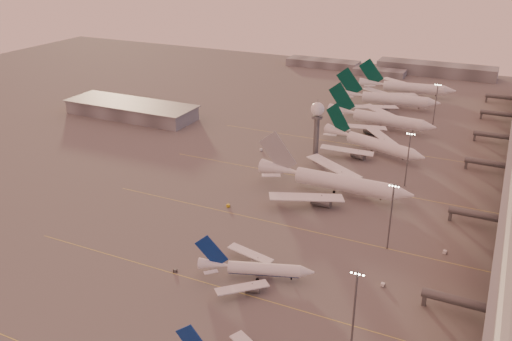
% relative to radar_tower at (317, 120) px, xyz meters
% --- Properties ---
extents(ground, '(700.00, 700.00, 0.00)m').
position_rel_radar_tower_xyz_m(ground, '(-5.00, -120.00, -20.95)').
color(ground, '#595656').
rests_on(ground, ground).
extents(taxiway_markings, '(180.00, 185.25, 0.02)m').
position_rel_radar_tower_xyz_m(taxiway_markings, '(25.00, -64.00, -20.94)').
color(taxiway_markings, '#E2D450').
rests_on(taxiway_markings, ground).
extents(hangar, '(82.00, 27.00, 8.50)m').
position_rel_radar_tower_xyz_m(hangar, '(-125.00, 20.00, -16.63)').
color(hangar, slate).
rests_on(hangar, ground).
extents(radar_tower, '(6.40, 6.40, 31.10)m').
position_rel_radar_tower_xyz_m(radar_tower, '(0.00, 0.00, 0.00)').
color(radar_tower, '#5A5C61').
rests_on(radar_tower, ground).
extents(mast_a, '(3.60, 0.56, 25.00)m').
position_rel_radar_tower_xyz_m(mast_a, '(53.00, -120.00, -7.21)').
color(mast_a, '#5A5C61').
rests_on(mast_a, ground).
extents(mast_b, '(3.60, 0.56, 25.00)m').
position_rel_radar_tower_xyz_m(mast_b, '(50.00, -65.00, -7.21)').
color(mast_b, '#5A5C61').
rests_on(mast_b, ground).
extents(mast_c, '(3.60, 0.56, 25.00)m').
position_rel_radar_tower_xyz_m(mast_c, '(45.00, -10.00, -7.21)').
color(mast_c, '#5A5C61').
rests_on(mast_c, ground).
extents(mast_d, '(3.60, 0.56, 25.00)m').
position_rel_radar_tower_xyz_m(mast_d, '(43.00, 80.00, -7.21)').
color(mast_d, '#5A5C61').
rests_on(mast_d, ground).
extents(distant_horizon, '(165.00, 37.50, 9.00)m').
position_rel_radar_tower_xyz_m(distant_horizon, '(-2.38, 205.14, -17.06)').
color(distant_horizon, slate).
rests_on(distant_horizon, ground).
extents(narrowbody_mid, '(36.60, 28.71, 14.83)m').
position_rel_radar_tower_xyz_m(narrowbody_mid, '(16.27, -101.01, -17.95)').
color(narrowbody_mid, white).
rests_on(narrowbody_mid, ground).
extents(widebody_white, '(68.02, 54.53, 23.94)m').
position_rel_radar_tower_xyz_m(widebody_white, '(19.18, -30.70, -16.80)').
color(widebody_white, white).
rests_on(widebody_white, ground).
extents(greentail_a, '(56.33, 44.73, 21.29)m').
position_rel_radar_tower_xyz_m(greentail_a, '(22.22, 22.98, -17.19)').
color(greentail_a, white).
rests_on(greentail_a, ground).
extents(greentail_b, '(64.14, 51.54, 23.33)m').
position_rel_radar_tower_xyz_m(greentail_b, '(16.41, 62.99, -16.83)').
color(greentail_b, white).
rests_on(greentail_b, ground).
extents(greentail_c, '(66.02, 53.13, 23.98)m').
position_rel_radar_tower_xyz_m(greentail_c, '(10.79, 104.93, -16.71)').
color(greentail_c, white).
rests_on(greentail_c, ground).
extents(greentail_d, '(65.49, 52.65, 23.81)m').
position_rel_radar_tower_xyz_m(greentail_d, '(16.06, 139.25, -16.74)').
color(greentail_d, white).
rests_on(greentail_d, ground).
extents(gsv_tug_mid, '(3.23, 3.56, 0.87)m').
position_rel_radar_tower_xyz_m(gsv_tug_mid, '(-9.00, -108.98, -20.50)').
color(gsv_tug_mid, '#515456').
rests_on(gsv_tug_mid, ground).
extents(gsv_truck_b, '(6.21, 2.47, 2.49)m').
position_rel_radar_tower_xyz_m(gsv_truck_b, '(54.36, -87.92, -19.68)').
color(gsv_truck_b, white).
rests_on(gsv_truck_b, ground).
extents(gsv_truck_c, '(5.75, 6.24, 2.53)m').
position_rel_radar_tower_xyz_m(gsv_truck_c, '(-14.86, -60.66, -19.66)').
color(gsv_truck_c, yellow).
rests_on(gsv_truck_c, ground).
extents(gsv_catering_b, '(6.12, 3.57, 4.71)m').
position_rel_radar_tower_xyz_m(gsv_catering_b, '(68.86, -59.79, -18.59)').
color(gsv_catering_b, white).
rests_on(gsv_catering_b, ground).
extents(gsv_tug_far, '(3.44, 3.80, 0.93)m').
position_rel_radar_tower_xyz_m(gsv_tug_far, '(19.79, -12.10, -20.47)').
color(gsv_tug_far, white).
rests_on(gsv_tug_far, ground).
extents(gsv_truck_d, '(4.32, 6.54, 2.49)m').
position_rel_radar_tower_xyz_m(gsv_truck_d, '(-29.40, 1.65, -19.68)').
color(gsv_truck_d, white).
rests_on(gsv_truck_d, ground).
extents(gsv_tug_hangar, '(3.85, 2.64, 1.02)m').
position_rel_radar_tower_xyz_m(gsv_tug_hangar, '(30.71, 26.55, -20.42)').
color(gsv_tug_hangar, yellow).
rests_on(gsv_tug_hangar, ground).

